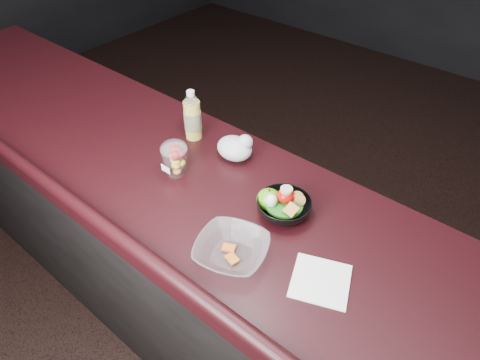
{
  "coord_description": "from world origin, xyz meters",
  "views": [
    {
      "loc": [
        0.73,
        -0.5,
        2.03
      ],
      "look_at": [
        0.05,
        0.33,
        1.1
      ],
      "focal_mm": 32.0,
      "sensor_mm": 36.0,
      "label": 1
    }
  ],
  "objects_px": {
    "fruit_cup": "(175,158)",
    "takeout_bowl": "(232,250)",
    "green_apple": "(269,199)",
    "snack_bowl": "(284,206)",
    "lemonade_bottle": "(193,118)"
  },
  "relations": [
    {
      "from": "snack_bowl",
      "to": "takeout_bowl",
      "type": "height_order",
      "value": "snack_bowl"
    },
    {
      "from": "lemonade_bottle",
      "to": "takeout_bowl",
      "type": "bearing_deg",
      "value": -35.77
    },
    {
      "from": "lemonade_bottle",
      "to": "snack_bowl",
      "type": "xyz_separation_m",
      "value": [
        0.53,
        -0.13,
        -0.05
      ]
    },
    {
      "from": "fruit_cup",
      "to": "snack_bowl",
      "type": "bearing_deg",
      "value": 10.52
    },
    {
      "from": "snack_bowl",
      "to": "takeout_bowl",
      "type": "distance_m",
      "value": 0.25
    },
    {
      "from": "green_apple",
      "to": "takeout_bowl",
      "type": "xyz_separation_m",
      "value": [
        0.04,
        -0.23,
        -0.01
      ]
    },
    {
      "from": "lemonade_bottle",
      "to": "green_apple",
      "type": "distance_m",
      "value": 0.5
    },
    {
      "from": "snack_bowl",
      "to": "takeout_bowl",
      "type": "bearing_deg",
      "value": -93.45
    },
    {
      "from": "green_apple",
      "to": "takeout_bowl",
      "type": "height_order",
      "value": "green_apple"
    },
    {
      "from": "lemonade_bottle",
      "to": "green_apple",
      "type": "relative_size",
      "value": 2.49
    },
    {
      "from": "lemonade_bottle",
      "to": "snack_bowl",
      "type": "height_order",
      "value": "lemonade_bottle"
    },
    {
      "from": "fruit_cup",
      "to": "snack_bowl",
      "type": "xyz_separation_m",
      "value": [
        0.42,
        0.08,
        -0.04
      ]
    },
    {
      "from": "green_apple",
      "to": "takeout_bowl",
      "type": "distance_m",
      "value": 0.24
    },
    {
      "from": "fruit_cup",
      "to": "takeout_bowl",
      "type": "bearing_deg",
      "value": -22.26
    },
    {
      "from": "takeout_bowl",
      "to": "green_apple",
      "type": "bearing_deg",
      "value": 99.25
    }
  ]
}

